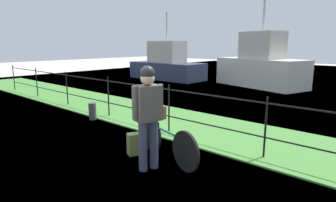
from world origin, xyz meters
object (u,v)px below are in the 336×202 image
(terrier_dog, at_px, (155,101))
(moored_boat_mid, at_px, (261,66))
(backpack_on_paving, at_px, (135,144))
(mooring_bollard, at_px, (93,111))
(moored_boat_far, at_px, (167,65))
(wooden_crate, at_px, (154,112))
(bicycle_main, at_px, (166,140))
(cyclist_person, at_px, (148,109))

(terrier_dog, height_order, moored_boat_mid, moored_boat_mid)
(backpack_on_paving, xyz_separation_m, mooring_bollard, (-2.70, 0.88, 0.03))
(mooring_bollard, height_order, moored_boat_far, moored_boat_far)
(wooden_crate, distance_m, terrier_dog, 0.20)
(backpack_on_paving, bearing_deg, moored_boat_mid, 33.63)
(terrier_dog, bearing_deg, moored_boat_far, 130.77)
(backpack_on_paving, bearing_deg, moored_boat_far, 61.36)
(wooden_crate, distance_m, moored_boat_far, 11.45)
(mooring_bollard, bearing_deg, wooden_crate, -11.36)
(mooring_bollard, distance_m, moored_boat_far, 9.32)
(terrier_dog, relative_size, mooring_bollard, 0.72)
(wooden_crate, distance_m, moored_boat_mid, 9.71)
(terrier_dog, bearing_deg, backpack_on_paving, -126.62)
(bicycle_main, relative_size, cyclist_person, 1.01)
(cyclist_person, distance_m, moored_boat_mid, 10.37)
(backpack_on_paving, relative_size, mooring_bollard, 0.88)
(cyclist_person, bearing_deg, moored_boat_far, 130.48)
(cyclist_person, distance_m, mooring_bollard, 3.62)
(backpack_on_paving, height_order, mooring_bollard, mooring_bollard)
(terrier_dog, xyz_separation_m, cyclist_person, (0.41, -0.58, 0.02))
(terrier_dog, bearing_deg, wooden_crate, 165.10)
(bicycle_main, height_order, terrier_dog, terrier_dog)
(moored_boat_far, bearing_deg, cyclist_person, -49.52)
(bicycle_main, bearing_deg, backpack_on_paving, -161.29)
(cyclist_person, bearing_deg, bicycle_main, 95.73)
(bicycle_main, relative_size, mooring_bollard, 3.76)
(backpack_on_paving, bearing_deg, terrier_dog, -14.26)
(wooden_crate, bearing_deg, moored_boat_mid, 102.75)
(bicycle_main, distance_m, cyclist_person, 0.81)
(wooden_crate, height_order, terrier_dog, terrier_dog)
(wooden_crate, relative_size, moored_boat_mid, 0.08)
(bicycle_main, distance_m, moored_boat_mid, 9.92)
(terrier_dog, bearing_deg, mooring_bollard, 168.61)
(wooden_crate, bearing_deg, terrier_dog, -14.90)
(cyclist_person, bearing_deg, terrier_dog, 125.66)
(moored_boat_mid, bearing_deg, backpack_on_paving, -78.73)
(mooring_bollard, height_order, moored_boat_mid, moored_boat_mid)
(mooring_bollard, xyz_separation_m, moored_boat_mid, (0.76, 8.88, 0.73))
(terrier_dog, distance_m, cyclist_person, 0.71)
(bicycle_main, height_order, backpack_on_paving, bicycle_main)
(cyclist_person, xyz_separation_m, backpack_on_paving, (-0.63, 0.28, -0.80))
(wooden_crate, xyz_separation_m, cyclist_person, (0.44, -0.58, 0.22))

